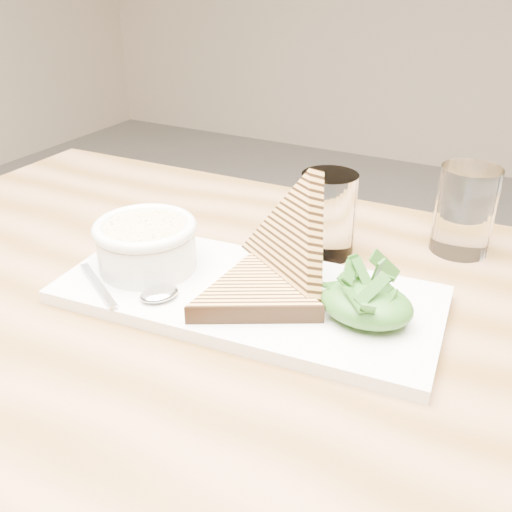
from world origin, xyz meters
The scene contains 14 objects.
table_top centered at (0.15, 0.05, 0.75)m, with size 1.22×0.82×0.04m, color #946845.
table_leg_bl centered at (-0.41, 0.40, 0.36)m, with size 0.06×0.06×0.73m, color #946845.
platter centered at (0.14, 0.09, 0.78)m, with size 0.44×0.20×0.02m, color white.
soup_bowl centered at (0.01, 0.08, 0.81)m, with size 0.12×0.12×0.05m, color white.
soup centered at (0.01, 0.08, 0.84)m, with size 0.10×0.10×0.01m, color beige.
bowl_rim centered at (0.01, 0.08, 0.84)m, with size 0.13×0.13×0.01m, color white.
sandwich_flat centered at (0.16, 0.07, 0.80)m, with size 0.17×0.17×0.02m, color tan, non-canonical shape.
sandwich_lean centered at (0.18, 0.13, 0.84)m, with size 0.17×0.17×0.09m, color tan, non-canonical shape.
salad_base centered at (0.28, 0.10, 0.80)m, with size 0.10×0.08×0.04m, color #1A4011.
arugula_pile centered at (0.28, 0.10, 0.81)m, with size 0.11×0.10×0.05m, color #366E25, non-canonical shape.
spoon_bowl centered at (0.06, 0.03, 0.79)m, with size 0.03×0.05×0.01m, color silver.
spoon_handle centered at (-0.01, 0.01, 0.79)m, with size 0.11×0.01×0.00m, color silver.
glass_near centered at (0.18, 0.25, 0.83)m, with size 0.07×0.07×0.11m, color white.
glass_far centered at (0.34, 0.34, 0.83)m, with size 0.08×0.08×0.12m, color white.
Camera 1 is at (0.42, -0.40, 1.13)m, focal length 40.00 mm.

